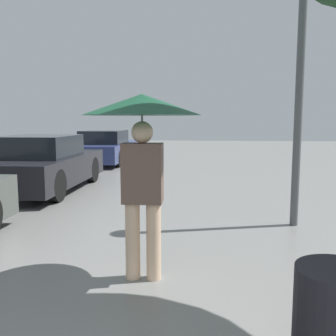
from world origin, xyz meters
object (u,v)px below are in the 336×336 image
object	(u,v)px
parked_car_middle	(43,165)
street_lamp	(302,33)
pedestrian	(142,129)
parked_car_farthest	(106,148)

from	to	relation	value
parked_car_middle	street_lamp	bearing A→B (deg)	-25.88
pedestrian	street_lamp	bearing A→B (deg)	46.95
pedestrian	parked_car_middle	world-z (taller)	pedestrian
parked_car_farthest	pedestrian	bearing A→B (deg)	-73.51
pedestrian	street_lamp	distance (m)	3.32
pedestrian	street_lamp	size ratio (longest dim) A/B	0.45
pedestrian	parked_car_farthest	size ratio (longest dim) A/B	0.43
parked_car_middle	parked_car_farthest	bearing A→B (deg)	90.03
parked_car_middle	parked_car_farthest	size ratio (longest dim) A/B	0.90
street_lamp	parked_car_middle	bearing A→B (deg)	154.12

